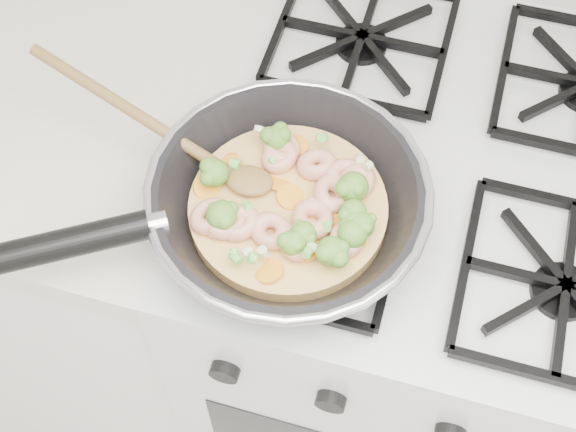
# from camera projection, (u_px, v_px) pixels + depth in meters

# --- Properties ---
(stove) EXTENTS (0.60, 0.60, 0.92)m
(stove) POSITION_uv_depth(u_px,v_px,m) (407.00, 309.00, 1.37)
(stove) COLOR silver
(stove) RESTS_ON ground
(skillet) EXTENTS (0.49, 0.34, 0.10)m
(skillet) POSITION_uv_depth(u_px,v_px,m) (284.00, 203.00, 0.89)
(skillet) COLOR black
(skillet) RESTS_ON stove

